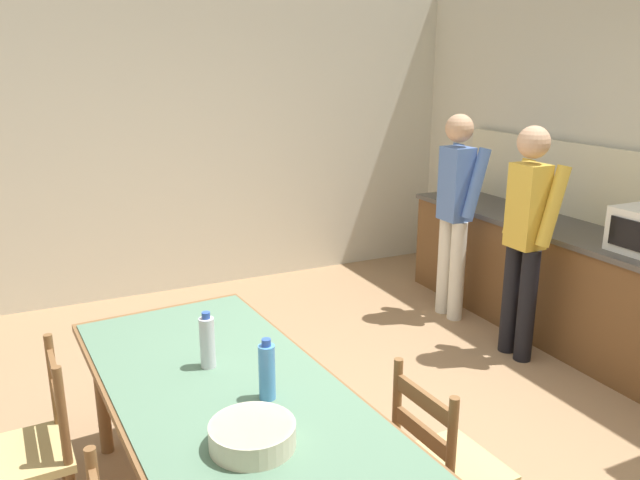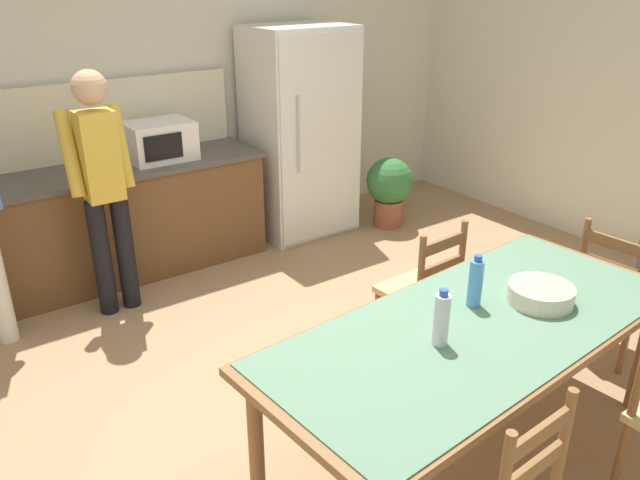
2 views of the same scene
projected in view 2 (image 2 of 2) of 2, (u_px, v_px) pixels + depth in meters
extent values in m
plane|color=#9E7A56|center=(336.00, 388.00, 3.69)|extent=(8.32, 8.32, 0.00)
cube|color=beige|center=(143.00, 79.00, 5.10)|extent=(6.52, 0.12, 2.90)
cube|color=brown|center=(70.00, 235.00, 4.73)|extent=(3.06, 0.62, 0.85)
cube|color=#4C4742|center=(60.00, 179.00, 4.55)|extent=(3.10, 0.66, 0.04)
cube|color=beige|center=(41.00, 127.00, 4.65)|extent=(3.06, 0.03, 0.60)
cube|color=silver|center=(300.00, 133.00, 5.62)|extent=(0.88, 0.68, 1.85)
cube|color=silver|center=(322.00, 141.00, 5.35)|extent=(0.84, 0.02, 1.77)
cylinder|color=#A5AAB2|center=(298.00, 135.00, 5.16)|extent=(0.02, 0.02, 0.65)
cube|color=white|center=(160.00, 141.00, 4.88)|extent=(0.50, 0.38, 0.30)
cube|color=black|center=(164.00, 147.00, 4.71)|extent=(0.30, 0.01, 0.19)
cylinder|color=brown|center=(256.00, 445.00, 2.74)|extent=(0.07, 0.07, 0.72)
cylinder|color=brown|center=(524.00, 301.00, 3.93)|extent=(0.07, 0.07, 0.72)
cube|color=brown|center=(478.00, 328.00, 2.92)|extent=(2.30, 1.11, 0.04)
cube|color=#567A60|center=(478.00, 323.00, 2.91)|extent=(2.21, 1.06, 0.01)
cylinder|color=silver|center=(441.00, 320.00, 2.70)|extent=(0.07, 0.07, 0.24)
cylinder|color=#2D51B2|center=(444.00, 293.00, 2.64)|extent=(0.04, 0.04, 0.03)
cylinder|color=#4C8ED6|center=(475.00, 283.00, 3.01)|extent=(0.07, 0.07, 0.24)
cylinder|color=#2D51B2|center=(478.00, 258.00, 2.96)|extent=(0.04, 0.04, 0.03)
cylinder|color=beige|center=(541.00, 294.00, 3.07)|extent=(0.32, 0.32, 0.09)
cylinder|color=beige|center=(542.00, 288.00, 3.06)|extent=(0.31, 0.31, 0.02)
cylinder|color=brown|center=(416.00, 303.00, 4.22)|extent=(0.04, 0.04, 0.41)
cylinder|color=brown|center=(377.00, 320.00, 4.02)|extent=(0.04, 0.04, 0.41)
cylinder|color=brown|center=(455.00, 323.00, 3.98)|extent=(0.04, 0.04, 0.41)
cylinder|color=brown|center=(416.00, 343.00, 3.77)|extent=(0.04, 0.04, 0.41)
cube|color=tan|center=(418.00, 291.00, 3.91)|extent=(0.44, 0.42, 0.04)
cylinder|color=brown|center=(462.00, 256.00, 3.79)|extent=(0.04, 0.04, 0.46)
cylinder|color=brown|center=(421.00, 272.00, 3.58)|extent=(0.04, 0.04, 0.46)
cube|color=brown|center=(444.00, 244.00, 3.63)|extent=(0.36, 0.04, 0.07)
cube|color=brown|center=(442.00, 267.00, 3.69)|extent=(0.36, 0.04, 0.07)
cylinder|color=brown|center=(597.00, 304.00, 4.21)|extent=(0.04, 0.04, 0.41)
cylinder|color=brown|center=(624.00, 344.00, 3.75)|extent=(0.04, 0.04, 0.41)
cylinder|color=brown|center=(570.00, 320.00, 4.01)|extent=(0.04, 0.04, 0.41)
cube|color=tan|center=(617.00, 292.00, 3.89)|extent=(0.42, 0.44, 0.04)
cylinder|color=brown|center=(582.00, 253.00, 3.82)|extent=(0.04, 0.04, 0.46)
cube|color=brown|center=(615.00, 243.00, 3.64)|extent=(0.05, 0.36, 0.07)
cube|color=brown|center=(610.00, 267.00, 3.70)|extent=(0.05, 0.36, 0.07)
cylinder|color=brown|center=(620.00, 457.00, 2.89)|extent=(0.04, 0.04, 0.41)
cylinder|color=brown|center=(564.00, 441.00, 2.31)|extent=(0.04, 0.04, 0.46)
cube|color=brown|center=(540.00, 434.00, 2.15)|extent=(0.36, 0.04, 0.07)
cube|color=brown|center=(534.00, 468.00, 2.21)|extent=(0.36, 0.04, 0.07)
cylinder|color=black|center=(102.00, 258.00, 4.36)|extent=(0.13, 0.13, 0.85)
cylinder|color=black|center=(125.00, 253.00, 4.44)|extent=(0.13, 0.13, 0.85)
cube|color=gold|center=(99.00, 156.00, 4.11)|extent=(0.24, 0.19, 0.60)
sphere|color=tan|center=(89.00, 87.00, 3.93)|extent=(0.23, 0.23, 0.23)
cylinder|color=gold|center=(70.00, 154.00, 4.06)|extent=(0.10, 0.23, 0.57)
cylinder|color=gold|center=(120.00, 146.00, 4.24)|extent=(0.10, 0.23, 0.57)
cylinder|color=brown|center=(388.00, 212.00, 5.99)|extent=(0.28, 0.28, 0.26)
sphere|color=#337038|center=(390.00, 181.00, 5.86)|extent=(0.44, 0.44, 0.44)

